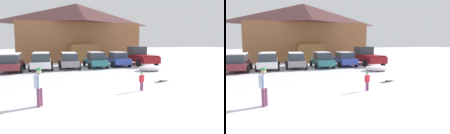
% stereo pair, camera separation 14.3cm
% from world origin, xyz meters
% --- Properties ---
extents(ground, '(160.00, 160.00, 0.00)m').
position_xyz_m(ground, '(0.00, 0.00, 0.00)').
color(ground, silver).
extents(ski_lodge, '(18.02, 12.38, 8.56)m').
position_xyz_m(ski_lodge, '(2.66, 26.15, 4.34)').
color(ski_lodge, brown).
rests_on(ski_lodge, ground).
extents(parked_maroon_van, '(2.53, 4.85, 1.68)m').
position_xyz_m(parked_maroon_van, '(-6.14, 14.28, 0.91)').
color(parked_maroon_van, maroon).
rests_on(parked_maroon_van, ground).
extents(parked_white_suv, '(2.55, 4.87, 1.69)m').
position_xyz_m(parked_white_suv, '(-3.39, 14.76, 0.91)').
color(parked_white_suv, silver).
rests_on(parked_white_suv, ground).
extents(parked_grey_wagon, '(2.42, 4.67, 1.64)m').
position_xyz_m(parked_grey_wagon, '(-0.66, 14.81, 0.89)').
color(parked_grey_wagon, gray).
rests_on(parked_grey_wagon, ground).
extents(parked_teal_hatchback, '(2.23, 4.41, 1.67)m').
position_xyz_m(parked_teal_hatchback, '(2.10, 14.47, 0.84)').
color(parked_teal_hatchback, '#276E77').
rests_on(parked_teal_hatchback, ground).
extents(parked_blue_hatchback, '(2.34, 4.32, 1.61)m').
position_xyz_m(parked_blue_hatchback, '(4.82, 14.83, 0.81)').
color(parked_blue_hatchback, '#3145A8').
rests_on(parked_blue_hatchback, ground).
extents(pickup_truck, '(2.74, 5.99, 2.15)m').
position_xyz_m(pickup_truck, '(7.91, 15.23, 1.00)').
color(pickup_truck, maroon).
rests_on(pickup_truck, ground).
extents(skier_adult_in_blue_parka, '(0.43, 0.53, 1.67)m').
position_xyz_m(skier_adult_in_blue_parka, '(-4.30, 1.78, 0.94)').
color(skier_adult_in_blue_parka, '#6F3A59').
rests_on(skier_adult_in_blue_parka, ground).
extents(skier_child_in_red_jacket, '(0.38, 0.21, 1.05)m').
position_xyz_m(skier_child_in_red_jacket, '(1.26, 2.83, 0.59)').
color(skier_child_in_red_jacket, '#6F3B63').
rests_on(skier_child_in_red_jacket, ground).
extents(pair_of_skis, '(1.34, 0.73, 0.08)m').
position_xyz_m(pair_of_skis, '(3.90, 4.77, 0.02)').
color(pair_of_skis, black).
rests_on(pair_of_skis, ground).
extents(plowed_snow_pile, '(2.41, 1.93, 0.52)m').
position_xyz_m(plowed_snow_pile, '(6.15, 9.97, 0.26)').
color(plowed_snow_pile, white).
rests_on(plowed_snow_pile, ground).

